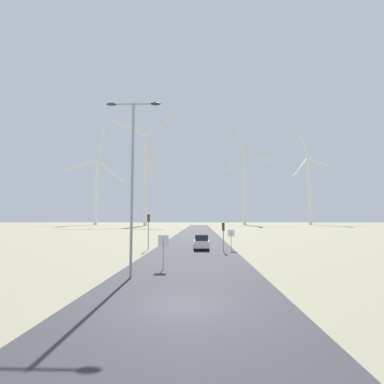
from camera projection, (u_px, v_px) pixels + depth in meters
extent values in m
plane|color=gray|center=(181.00, 305.00, 13.06)|extent=(600.00, 600.00, 0.00)
cube|color=#2D2D33|center=(196.00, 237.00, 60.85)|extent=(10.00, 240.00, 0.01)
cylinder|color=#93999E|center=(132.00, 188.00, 19.64)|extent=(0.18, 0.18, 11.53)
cylinder|color=#93999E|center=(134.00, 104.00, 20.15)|extent=(2.99, 0.10, 0.10)
ellipsoid|color=#333338|center=(112.00, 104.00, 20.19)|extent=(0.70, 0.32, 0.20)
ellipsoid|color=#333338|center=(156.00, 104.00, 20.11)|extent=(0.70, 0.32, 0.20)
cylinder|color=#93999E|center=(163.00, 253.00, 22.56)|extent=(0.07, 0.07, 2.36)
cube|color=white|center=(163.00, 240.00, 22.63)|extent=(0.81, 0.01, 0.81)
cube|color=red|center=(163.00, 240.00, 22.65)|extent=(0.76, 0.02, 0.76)
cylinder|color=#93999E|center=(231.00, 241.00, 35.92)|extent=(0.07, 0.07, 2.29)
cube|color=white|center=(231.00, 233.00, 35.99)|extent=(0.81, 0.01, 0.81)
cube|color=red|center=(231.00, 233.00, 36.00)|extent=(0.76, 0.02, 0.76)
cylinder|color=#93999E|center=(148.00, 232.00, 36.58)|extent=(0.11, 0.11, 4.32)
cube|color=black|center=(149.00, 218.00, 36.73)|extent=(0.28, 0.24, 0.90)
sphere|color=red|center=(148.00, 216.00, 36.62)|extent=(0.16, 0.16, 0.16)
sphere|color=gold|center=(148.00, 218.00, 36.59)|extent=(0.16, 0.16, 0.16)
sphere|color=green|center=(148.00, 220.00, 36.57)|extent=(0.16, 0.16, 0.16)
cylinder|color=#93999E|center=(223.00, 237.00, 34.29)|extent=(0.11, 0.11, 3.33)
cube|color=black|center=(223.00, 227.00, 34.40)|extent=(0.28, 0.24, 0.90)
sphere|color=red|center=(223.00, 224.00, 34.29)|extent=(0.16, 0.16, 0.16)
sphere|color=gold|center=(223.00, 227.00, 34.27)|extent=(0.16, 0.16, 0.16)
sphere|color=green|center=(223.00, 229.00, 34.24)|extent=(0.16, 0.16, 0.16)
cube|color=white|center=(202.00, 244.00, 36.72)|extent=(1.85, 4.12, 0.80)
cube|color=#1E2328|center=(201.00, 238.00, 36.64)|extent=(1.59, 2.12, 0.70)
cylinder|color=black|center=(195.00, 246.00, 37.97)|extent=(0.22, 0.66, 0.66)
cylinder|color=black|center=(208.00, 246.00, 37.93)|extent=(0.22, 0.66, 0.66)
cylinder|color=black|center=(195.00, 248.00, 35.44)|extent=(0.22, 0.66, 0.66)
cylinder|color=black|center=(209.00, 248.00, 35.40)|extent=(0.22, 0.66, 0.66)
cylinder|color=white|center=(96.00, 192.00, 193.97)|extent=(2.20, 2.20, 42.37)
sphere|color=white|center=(97.00, 160.00, 195.86)|extent=(2.60, 2.60, 2.60)
cube|color=white|center=(80.00, 165.00, 194.90)|extent=(21.20, 2.30, 8.93)
cube|color=white|center=(111.00, 171.00, 195.69)|extent=(17.73, 2.01, 15.62)
cube|color=white|center=(101.00, 143.00, 197.00)|extent=(5.85, 0.99, 21.82)
cylinder|color=white|center=(146.00, 180.00, 166.71)|extent=(2.20, 2.20, 50.87)
sphere|color=white|center=(146.00, 135.00, 168.98)|extent=(2.60, 2.60, 2.60)
cube|color=white|center=(149.00, 155.00, 168.26)|extent=(4.75, 1.50, 21.49)
cube|color=white|center=(162.00, 124.00, 171.26)|extent=(17.72, 4.32, 14.61)
cube|color=white|center=(127.00, 127.00, 167.42)|extent=(20.19, 4.86, 9.72)
cylinder|color=white|center=(244.00, 189.00, 188.84)|extent=(2.20, 2.20, 45.46)
sphere|color=white|center=(244.00, 153.00, 190.87)|extent=(2.60, 2.60, 2.60)
cube|color=white|center=(258.00, 157.00, 187.59)|extent=(16.81, 5.84, 7.27)
cube|color=white|center=(240.00, 139.00, 192.36)|extent=(5.31, 2.14, 17.82)
cube|color=white|center=(233.00, 164.00, 192.67)|extent=(13.94, 4.92, 13.23)
cylinder|color=white|center=(309.00, 191.00, 190.06)|extent=(2.20, 2.20, 42.45)
sphere|color=white|center=(308.00, 158.00, 191.95)|extent=(2.60, 2.60, 2.60)
cube|color=white|center=(319.00, 162.00, 194.56)|extent=(15.26, 6.15, 5.10)
cube|color=white|center=(304.00, 145.00, 191.82)|extent=(6.44, 2.83, 15.86)
cube|color=white|center=(301.00, 168.00, 189.49)|extent=(11.50, 4.73, 13.17)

